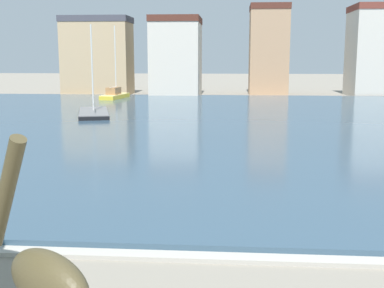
# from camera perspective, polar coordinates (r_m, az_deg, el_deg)

# --- Properties ---
(harbor_water) EXTENTS (91.50, 51.28, 0.27)m
(harbor_water) POSITION_cam_1_polar(r_m,az_deg,el_deg) (38.05, 4.03, 2.50)
(harbor_water) COLOR #334C60
(harbor_water) RESTS_ON ground
(quay_edge_coping) EXTENTS (91.50, 0.50, 0.12)m
(quay_edge_coping) POSITION_cam_1_polar(r_m,az_deg,el_deg) (12.84, 2.86, -12.82)
(quay_edge_coping) COLOR #ADA89E
(quay_edge_coping) RESTS_ON ground
(giraffe_statue) EXTENTS (2.14, 1.78, 4.27)m
(giraffe_statue) POSITION_cam_1_polar(r_m,az_deg,el_deg) (6.83, -16.56, -15.05)
(giraffe_statue) COLOR #4C4228
(giraffe_statue) RESTS_ON ground
(sailboat_black) EXTENTS (4.44, 8.71, 7.64)m
(sailboat_black) POSITION_cam_1_polar(r_m,az_deg,el_deg) (42.91, -11.14, 3.44)
(sailboat_black) COLOR black
(sailboat_black) RESTS_ON ground
(sailboat_yellow) EXTENTS (2.45, 6.57, 8.55)m
(sailboat_yellow) POSITION_cam_1_polar(r_m,az_deg,el_deg) (59.26, -8.63, 5.46)
(sailboat_yellow) COLOR gold
(sailboat_yellow) RESTS_ON ground
(townhouse_corner_house) EXTENTS (9.01, 5.61, 10.30)m
(townhouse_corner_house) POSITION_cam_1_polar(r_m,az_deg,el_deg) (69.43, -10.69, 9.84)
(townhouse_corner_house) COLOR tan
(townhouse_corner_house) RESTS_ON ground
(townhouse_end_terrace) EXTENTS (6.33, 8.06, 10.09)m
(townhouse_end_terrace) POSITION_cam_1_polar(r_m,az_deg,el_deg) (66.06, -1.80, 9.92)
(townhouse_end_terrace) COLOR beige
(townhouse_end_terrace) RESTS_ON ground
(townhouse_narrow_midrow) EXTENTS (5.19, 5.65, 11.90)m
(townhouse_narrow_midrow) POSITION_cam_1_polar(r_m,az_deg,el_deg) (69.42, 8.71, 10.56)
(townhouse_narrow_midrow) COLOR tan
(townhouse_narrow_midrow) RESTS_ON ground
(townhouse_tall_gabled) EXTENTS (5.42, 7.20, 11.54)m
(townhouse_tall_gabled) POSITION_cam_1_polar(r_m,az_deg,el_deg) (69.47, 19.76, 9.95)
(townhouse_tall_gabled) COLOR beige
(townhouse_tall_gabled) RESTS_ON ground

